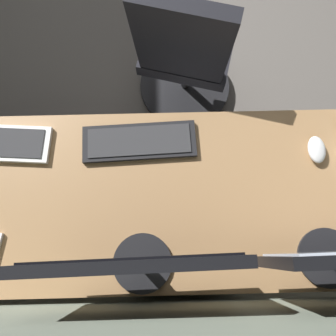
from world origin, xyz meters
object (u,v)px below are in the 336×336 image
(mouse_main, at_px, (317,150))
(office_chair, at_px, (186,57))
(keyboard_spare, at_px, (139,141))
(drawer_pedestal, at_px, (180,217))
(monitor_secondary, at_px, (136,264))

(mouse_main, distance_m, office_chair, 0.80)
(keyboard_spare, distance_m, mouse_main, 0.65)
(office_chair, bearing_deg, drawer_pedestal, 86.39)
(monitor_secondary, xyz_separation_m, mouse_main, (-0.64, -0.38, -0.22))
(drawer_pedestal, height_order, keyboard_spare, keyboard_spare)
(office_chair, bearing_deg, monitor_secondary, 78.60)
(drawer_pedestal, xyz_separation_m, monitor_secondary, (0.15, 0.19, 0.62))
(drawer_pedestal, relative_size, keyboard_spare, 1.63)
(monitor_secondary, relative_size, mouse_main, 5.51)
(mouse_main, bearing_deg, keyboard_spare, -4.29)
(drawer_pedestal, bearing_deg, office_chair, -93.61)
(mouse_main, relative_size, office_chair, 0.11)
(monitor_secondary, bearing_deg, mouse_main, -149.18)
(drawer_pedestal, relative_size, monitor_secondary, 1.21)
(keyboard_spare, xyz_separation_m, office_chair, (-0.21, -0.55, -0.28))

